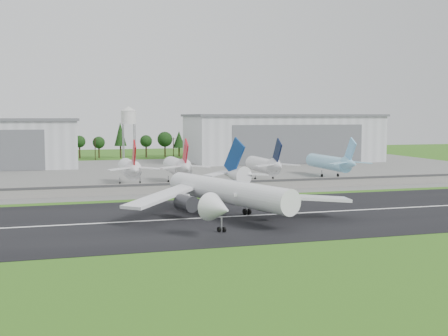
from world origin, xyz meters
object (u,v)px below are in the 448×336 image
object	(u,v)px
main_airliner	(228,197)
parked_jet_red_b	(179,167)
parked_jet_red_a	(130,169)
parked_jet_navy	(266,165)
parked_jet_skyblue	(332,163)

from	to	relation	value
main_airliner	parked_jet_red_b	size ratio (longest dim) A/B	1.83
main_airliner	parked_jet_red_b	xyz separation A→B (m)	(1.48, 66.99, 1.41)
parked_jet_red_a	parked_jet_navy	distance (m)	49.69
parked_jet_red_a	main_airliner	bearing A→B (deg)	-76.94
parked_jet_red_a	parked_jet_skyblue	xyz separation A→B (m)	(79.16, 4.99, -0.12)
parked_jet_red_a	parked_jet_navy	size ratio (longest dim) A/B	1.00
main_airliner	parked_jet_navy	xyz separation A→B (m)	(34.16, 66.96, 1.22)
main_airliner	parked_jet_red_b	world-z (taller)	main_airliner
parked_jet_navy	parked_jet_skyblue	xyz separation A→B (m)	(29.47, 4.99, -0.09)
parked_jet_navy	main_airliner	bearing A→B (deg)	-117.03
parked_jet_red_b	parked_jet_navy	bearing A→B (deg)	-0.05
main_airliner	parked_jet_red_a	xyz separation A→B (m)	(-15.53, 66.97, 1.25)
parked_jet_red_a	parked_jet_navy	world-z (taller)	parked_jet_red_a
parked_jet_red_a	parked_jet_skyblue	size ratio (longest dim) A/B	0.84
main_airliner	parked_jet_red_a	world-z (taller)	main_airliner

